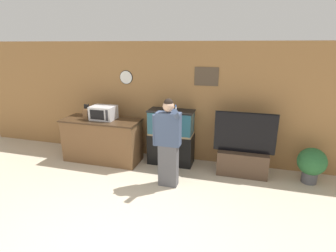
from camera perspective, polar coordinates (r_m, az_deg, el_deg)
ground_plane at (r=3.91m, az=-13.30°, el=-23.66°), size 18.00×18.00×0.00m
wall_back_paneled at (r=5.86m, az=-0.03°, el=5.25°), size 10.00×0.08×2.60m
counter_island at (r=6.06m, az=-14.08°, el=-2.97°), size 1.73×0.69×0.96m
microwave at (r=5.90m, az=-13.89°, el=2.84°), size 0.52×0.40×0.29m
knife_block at (r=6.00m, az=-17.34°, el=2.63°), size 0.11×0.12×0.34m
aquarium_on_stand at (r=5.69m, az=0.67°, el=-2.44°), size 0.97×0.45×1.21m
tv_on_stand at (r=5.48m, az=15.95°, el=-6.46°), size 1.18×0.40×1.29m
person_standing at (r=4.70m, az=-0.02°, el=-3.48°), size 0.52×0.39×1.65m
potted_plant at (r=5.65m, az=28.80°, el=-7.10°), size 0.52×0.52×0.69m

